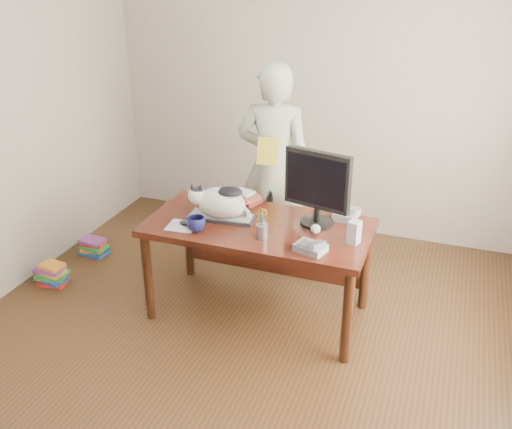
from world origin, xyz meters
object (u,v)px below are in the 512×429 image
object	(u,v)px
keyboard	(222,217)
phone	(311,247)
mouse	(186,223)
speaker	(354,232)
book_pile_b	(94,247)
book_stack	(245,198)
cat	(219,201)
baseball	(315,229)
desk	(262,238)
person	(274,165)
coffee_mug	(196,224)
monitor	(317,184)
pen_cup	(262,230)
book_pile_a	(52,274)
calculator	(346,214)

from	to	relation	value
keyboard	phone	size ratio (longest dim) A/B	2.21
keyboard	mouse	bearing A→B (deg)	-141.55
speaker	mouse	bearing A→B (deg)	-157.48
keyboard	book_pile_b	xyz separation A→B (m)	(-1.44, 0.35, -0.69)
book_stack	book_pile_b	distance (m)	1.65
cat	baseball	world-z (taller)	cat
desk	person	size ratio (longest dim) A/B	0.92
speaker	phone	bearing A→B (deg)	-123.32
cat	coffee_mug	xyz separation A→B (m)	(-0.08, -0.23, -0.09)
monitor	pen_cup	world-z (taller)	monitor
cat	book_pile_b	distance (m)	1.68
coffee_mug	book_pile_a	size ratio (longest dim) A/B	0.48
desk	baseball	world-z (taller)	baseball
monitor	phone	distance (m)	0.49
speaker	book_pile_b	xyz separation A→B (m)	(-2.42, 0.40, -0.76)
desk	pen_cup	xyz separation A→B (m)	(0.09, -0.26, 0.21)
baseball	book_stack	bearing A→B (deg)	152.58
desk	mouse	world-z (taller)	mouse
book_stack	book_pile_a	bearing A→B (deg)	-136.93
person	calculator	bearing A→B (deg)	137.05
cat	speaker	world-z (taller)	cat
monitor	calculator	size ratio (longest dim) A/B	2.41
speaker	baseball	bearing A→B (deg)	-174.04
coffee_mug	book_stack	world-z (taller)	coffee_mug
baseball	phone	bearing A→B (deg)	-81.87
keyboard	cat	xyz separation A→B (m)	(-0.01, -0.00, 0.12)
monitor	cat	bearing A→B (deg)	-154.79
mouse	person	world-z (taller)	person
phone	book_pile_a	bearing A→B (deg)	-165.15
phone	calculator	xyz separation A→B (m)	(0.11, 0.58, 0.00)
pen_cup	baseball	bearing A→B (deg)	28.82
coffee_mug	book_pile_b	size ratio (longest dim) A/B	0.50
cat	calculator	size ratio (longest dim) A/B	2.08
mouse	calculator	xyz separation A→B (m)	(1.05, 0.52, 0.01)
coffee_mug	book_stack	xyz separation A→B (m)	(0.14, 0.57, -0.01)
monitor	coffee_mug	bearing A→B (deg)	-140.27
desk	cat	size ratio (longest dim) A/B	3.37
cat	monitor	size ratio (longest dim) A/B	0.86
phone	baseball	xyz separation A→B (m)	(-0.04, 0.25, 0.01)
coffee_mug	calculator	world-z (taller)	coffee_mug
desk	phone	bearing A→B (deg)	-36.43
cat	speaker	size ratio (longest dim) A/B	2.95
book_pile_a	speaker	bearing A→B (deg)	3.49
book_stack	book_pile_a	xyz separation A→B (m)	(-1.52, -0.53, -0.70)
keyboard	calculator	xyz separation A→B (m)	(0.85, 0.32, 0.02)
cat	book_pile_a	xyz separation A→B (m)	(-1.45, -0.19, -0.80)
baseball	cat	bearing A→B (deg)	-179.78
baseball	mouse	bearing A→B (deg)	-168.12
person	pen_cup	bearing A→B (deg)	98.55
coffee_mug	calculator	size ratio (longest dim) A/B	0.56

